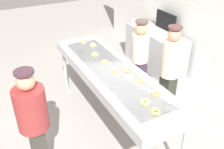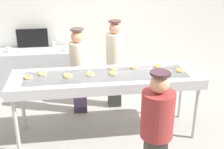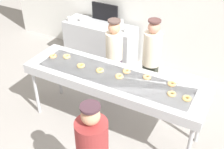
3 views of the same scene
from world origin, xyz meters
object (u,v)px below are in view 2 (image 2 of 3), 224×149
Objects in this scene: paper_cup_3 at (66,48)px; glazed_donut_6 at (158,66)px; fryer_conveyor at (107,80)px; glazed_donut_5 at (68,76)px; glazed_donut_1 at (135,67)px; paper_cup_2 at (54,44)px; prep_counter at (34,71)px; glazed_donut_3 at (113,68)px; glazed_donut_8 at (90,74)px; paper_cup_1 at (9,50)px; glazed_donut_4 at (167,71)px; menu_display at (32,38)px; worker_baker at (115,61)px; glazed_donut_2 at (180,70)px; worker_assistant at (79,68)px; customer_waiting at (157,126)px; glazed_donut_0 at (43,74)px; glazed_donut_9 at (113,73)px; glazed_donut_7 at (28,77)px.

glazed_donut_6 is at bearing -45.92° from paper_cup_3.
glazed_donut_5 reaches higher than fryer_conveyor.
paper_cup_2 is (-1.36, 1.85, -0.11)m from glazed_donut_1.
glazed_donut_6 is 2.77m from prep_counter.
prep_counter is (-1.44, 1.63, -0.61)m from glazed_donut_3.
glazed_donut_8 is (-0.24, 0.01, 0.10)m from fryer_conveyor.
paper_cup_1 and paper_cup_2 have the same top height.
paper_cup_3 is (-0.05, 1.74, -0.11)m from glazed_donut_5.
glazed_donut_4 is 3.06m from menu_display.
glazed_donut_8 is 0.07× the size of worker_baker.
glazed_donut_2 is at bearing -38.30° from glazed_donut_6.
worker_assistant reaches higher than paper_cup_2.
glazed_donut_2 is (0.67, -0.22, 0.00)m from glazed_donut_1.
customer_waiting is (-0.05, -1.48, -0.14)m from glazed_donut_1.
worker_baker is 15.58× the size of paper_cup_3.
paper_cup_1 is at bearing -162.49° from paper_cup_2.
glazed_donut_0 and glazed_donut_9 have the same top height.
glazed_donut_8 is at bearing -170.36° from glazed_donut_6.
glazed_donut_9 is at bearing -165.84° from glazed_donut_6.
fryer_conveyor is at bearing -54.26° from prep_counter.
fryer_conveyor is 0.25m from glazed_donut_3.
worker_assistant is at bearing 18.90° from worker_baker.
customer_waiting reaches higher than paper_cup_2.
glazed_donut_2 is 1.00× the size of glazed_donut_9.
paper_cup_3 is (0.53, 1.71, -0.11)m from glazed_donut_7.
customer_waiting reaches higher than paper_cup_3.
glazed_donut_4 is at bearing 74.24° from customer_waiting.
glazed_donut_2 is (2.09, -0.15, 0.00)m from glazed_donut_0.
glazed_donut_9 is (0.34, -0.00, 0.00)m from glazed_donut_8.
glazed_donut_6 is 0.19× the size of menu_display.
paper_cup_2 is at bearing 131.23° from glazed_donut_4.
glazed_donut_2 is 0.07× the size of prep_counter.
glazed_donut_7 is at bearing 179.47° from glazed_donut_8.
customer_waiting is at bearing -119.77° from glazed_donut_2.
glazed_donut_5 is 0.34m from glazed_donut_8.
worker_baker reaches higher than menu_display.
glazed_donut_5 is (-0.71, -0.20, 0.00)m from glazed_donut_3.
glazed_donut_3 is 1.16× the size of paper_cup_2.
worker_baker is 15.58× the size of paper_cup_1.
glazed_donut_6 is 1.16× the size of paper_cup_1.
worker_baker is at bearing -174.61° from worker_assistant.
glazed_donut_1 is 0.42m from glazed_donut_9.
paper_cup_2 is at bearing -37.40° from worker_baker.
glazed_donut_3 reaches higher than paper_cup_2.
glazed_donut_5 is 1.00× the size of glazed_donut_7.
glazed_donut_5 is at bearing -81.56° from paper_cup_2.
glazed_donut_5 is 0.08× the size of worker_assistant.
glazed_donut_7 is 0.08× the size of customer_waiting.
menu_display is (-2.16, 1.86, 0.03)m from glazed_donut_6.
glazed_donut_3 is at bearing 125.16° from worker_assistant.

